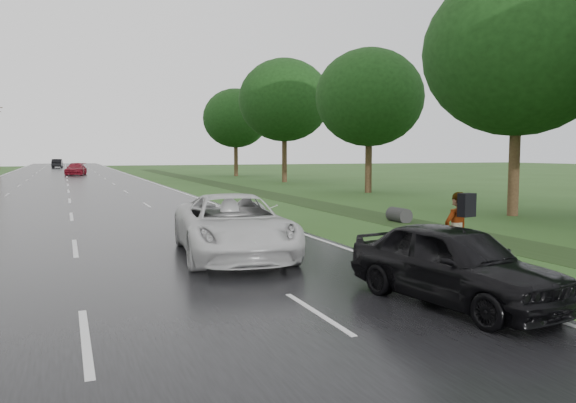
# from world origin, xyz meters

# --- Properties ---
(ground) EXTENTS (220.00, 220.00, 0.00)m
(ground) POSITION_xyz_m (0.00, 0.00, 0.00)
(ground) COLOR #294A1A
(ground) RESTS_ON ground
(road) EXTENTS (14.00, 180.00, 0.04)m
(road) POSITION_xyz_m (0.00, 45.00, 0.02)
(road) COLOR black
(road) RESTS_ON ground
(edge_stripe_east) EXTENTS (0.12, 180.00, 0.01)m
(edge_stripe_east) POSITION_xyz_m (6.75, 45.00, 0.04)
(edge_stripe_east) COLOR silver
(edge_stripe_east) RESTS_ON road
(center_line) EXTENTS (0.12, 180.00, 0.01)m
(center_line) POSITION_xyz_m (0.00, 45.00, 0.04)
(center_line) COLOR silver
(center_line) RESTS_ON road
(drainage_ditch) EXTENTS (2.20, 120.00, 0.56)m
(drainage_ditch) POSITION_xyz_m (11.50, 18.71, 0.04)
(drainage_ditch) COLOR black
(drainage_ditch) RESTS_ON ground
(tree_east_b) EXTENTS (7.60, 7.60, 10.11)m
(tree_east_b) POSITION_xyz_m (17.00, 10.00, 6.68)
(tree_east_b) COLOR #3B2718
(tree_east_b) RESTS_ON ground
(tree_east_c) EXTENTS (7.00, 7.00, 9.29)m
(tree_east_c) POSITION_xyz_m (18.20, 24.00, 6.14)
(tree_east_c) COLOR #3B2718
(tree_east_c) RESTS_ON ground
(tree_east_d) EXTENTS (8.00, 8.00, 10.76)m
(tree_east_d) POSITION_xyz_m (17.80, 38.00, 7.15)
(tree_east_d) COLOR #3B2718
(tree_east_d) RESTS_ON ground
(tree_east_f) EXTENTS (7.20, 7.20, 9.62)m
(tree_east_f) POSITION_xyz_m (17.50, 52.00, 6.37)
(tree_east_f) COLOR #3B2718
(tree_east_f) RESTS_ON ground
(pedestrian) EXTENTS (0.88, 0.67, 1.77)m
(pedestrian) POSITION_xyz_m (7.57, 1.73, 0.91)
(pedestrian) COLOR #A5998C
(pedestrian) RESTS_ON ground
(white_pickup) EXTENTS (3.11, 5.73, 1.53)m
(white_pickup) POSITION_xyz_m (3.65, 5.32, 0.80)
(white_pickup) COLOR silver
(white_pickup) RESTS_ON road
(dark_sedan) EXTENTS (2.28, 4.27, 1.38)m
(dark_sedan) POSITION_xyz_m (5.90, -0.33, 0.73)
(dark_sedan) COLOR black
(dark_sedan) RESTS_ON road
(far_car_red) EXTENTS (2.73, 5.03, 1.38)m
(far_car_red) POSITION_xyz_m (1.00, 60.67, 0.73)
(far_car_red) COLOR maroon
(far_car_red) RESTS_ON road
(far_car_dark) EXTENTS (1.86, 4.58, 1.48)m
(far_car_dark) POSITION_xyz_m (-1.30, 94.84, 0.78)
(far_car_dark) COLOR black
(far_car_dark) RESTS_ON road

